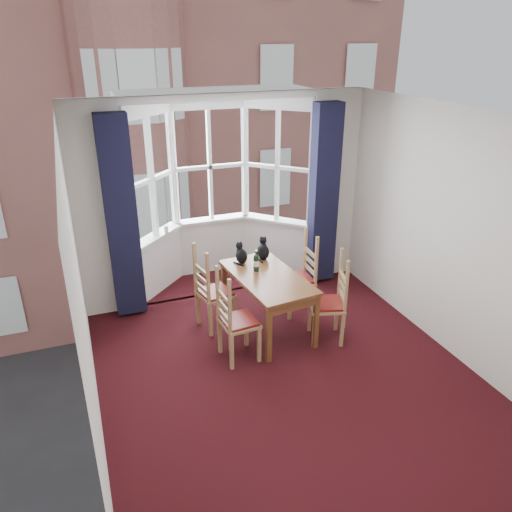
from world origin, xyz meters
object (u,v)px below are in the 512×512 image
cat_left (241,255)px  wine_bottle (256,262)px  chair_right_near (334,305)px  chair_left_near (232,324)px  chair_right_far (303,279)px  dining_table (267,283)px  candle_tall (166,230)px  chair_left_far (209,295)px  cat_right (263,250)px

cat_left → wine_bottle: wine_bottle is taller
chair_right_near → chair_left_near: bearing=179.0°
chair_right_near → chair_right_far: size_ratio=1.00×
dining_table → candle_tall: (-0.93, 1.54, 0.27)m
chair_right_far → chair_left_far: bearing=179.6°
chair_right_near → cat_left: cat_left is taller
dining_table → cat_right: bearing=74.9°
dining_table → chair_right_far: (0.63, 0.27, -0.19)m
cat_right → candle_tall: 1.49m
chair_right_far → wine_bottle: bearing=-173.3°
dining_table → cat_left: size_ratio=5.10×
chair_right_far → wine_bottle: 0.82m
chair_left_near → wine_bottle: (0.54, 0.65, 0.40)m
chair_right_near → candle_tall: 2.63m
cat_left → candle_tall: size_ratio=2.27×
dining_table → chair_left_near: size_ratio=1.56×
dining_table → chair_right_near: chair_right_near is taller
chair_left_near → chair_right_near: (1.30, -0.02, 0.00)m
chair_right_near → cat_right: cat_right is taller
candle_tall → wine_bottle: bearing=-57.8°
dining_table → chair_left_near: (-0.62, -0.47, -0.19)m
candle_tall → chair_left_far: bearing=-78.7°
chair_right_near → candle_tall: bearing=128.4°
dining_table → wine_bottle: 0.30m
chair_left_far → wine_bottle: size_ratio=3.30×
chair_right_far → candle_tall: 2.07m
chair_right_near → cat_right: 1.20m
dining_table → chair_left_far: size_ratio=1.56×
cat_right → chair_left_far: bearing=-164.4°
chair_right_far → cat_left: size_ratio=3.27×
chair_left_near → chair_left_far: 0.75m
chair_left_near → chair_left_far: size_ratio=1.00×
chair_left_near → wine_bottle: wine_bottle is taller
cat_left → chair_right_far: bearing=-15.5°
chair_right_near → cat_right: size_ratio=3.03×
dining_table → chair_left_far: chair_left_far is taller
dining_table → cat_left: cat_left is taller
chair_left_far → candle_tall: (-0.25, 1.26, 0.46)m
chair_left_far → chair_right_near: size_ratio=1.00×
chair_left_near → candle_tall: 2.08m
cat_right → wine_bottle: cat_right is taller
wine_bottle → candle_tall: (-0.85, 1.36, 0.06)m
chair_left_near → chair_right_near: bearing=-1.0°
chair_left_near → cat_right: 1.30m
chair_left_near → chair_left_far: (-0.06, 0.74, 0.00)m
chair_right_near → dining_table: bearing=144.0°
chair_right_far → cat_right: 0.68m
chair_right_near → wine_bottle: (-0.76, 0.67, 0.40)m
dining_table → chair_left_near: 0.80m
chair_right_near → cat_right: bearing=118.5°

